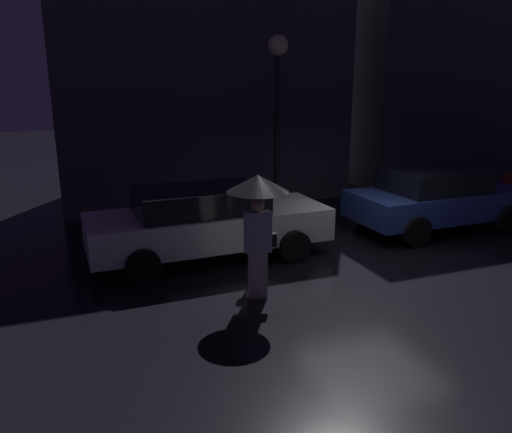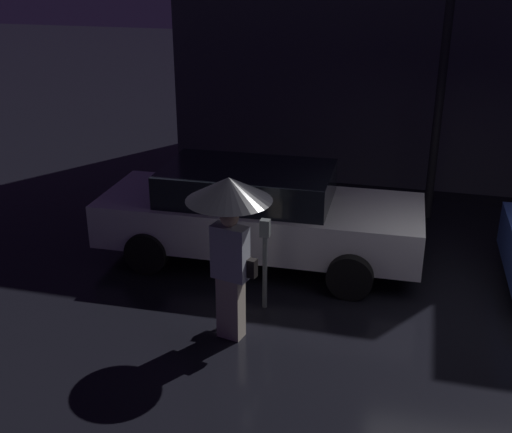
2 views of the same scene
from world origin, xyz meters
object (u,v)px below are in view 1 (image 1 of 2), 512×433
parked_car_white (207,221)px  parking_meter (254,237)px  parked_car_blue (437,198)px  street_lamp_near (278,84)px  pedestrian_with_umbrella (258,203)px

parked_car_white → parking_meter: bearing=-72.9°
parked_car_blue → street_lamp_near: size_ratio=0.94×
parking_meter → street_lamp_near: street_lamp_near is taller
parking_meter → parked_car_white: bearing=108.7°
parked_car_white → street_lamp_near: street_lamp_near is taller
pedestrian_with_umbrella → street_lamp_near: (2.21, 4.44, 1.73)m
parked_car_blue → parking_meter: parked_car_blue is taller
pedestrian_with_umbrella → street_lamp_near: size_ratio=0.45×
street_lamp_near → parked_car_blue: bearing=-38.0°
parked_car_white → pedestrian_with_umbrella: 2.28m
parked_car_white → street_lamp_near: (2.45, 2.33, 2.55)m
parked_car_blue → pedestrian_with_umbrella: pedestrian_with_umbrella is taller
parking_meter → street_lamp_near: (1.98, 3.69, 2.53)m
parking_meter → parked_car_blue: bearing=14.9°
parked_car_blue → parking_meter: bearing=-166.4°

